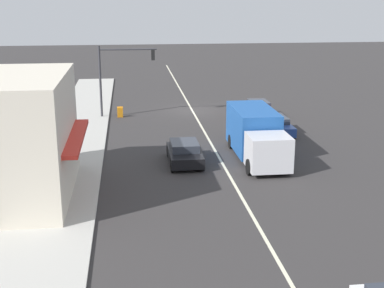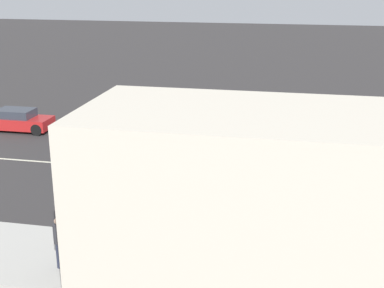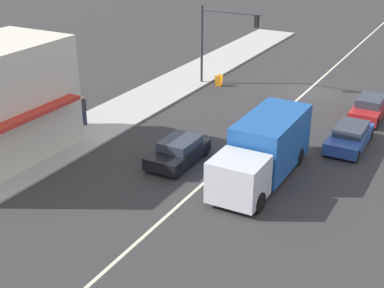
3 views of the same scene
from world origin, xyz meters
name	(u,v)px [view 2 (image 2 of 3)]	position (x,y,z in m)	size (l,w,h in m)	color
ground_plane	(247,177)	(0.00, 18.00, 0.00)	(160.00, 160.00, 0.00)	#333030
sidewalk_right	(233,277)	(9.00, 18.50, 0.06)	(4.00, 73.00, 0.12)	#B2AFA8
building_corner_store	(241,215)	(10.64, 18.87, 3.06)	(5.43, 8.55, 5.87)	beige
pedestrian	(59,241)	(9.63, 12.88, 1.06)	(0.34, 0.34, 1.77)	#282D42
delivery_truck	(175,130)	(-2.20, 13.92, 1.47)	(2.44, 7.50, 2.87)	silver
hatchback_red	(19,120)	(-5.00, 3.33, 0.65)	(1.74, 3.97, 1.35)	#AD1E1E
suv_black	(165,176)	(2.20, 14.50, 0.62)	(1.89, 3.86, 1.26)	black
coupe_blue	(94,126)	(-5.00, 8.24, 0.59)	(1.82, 4.26, 1.20)	#284793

